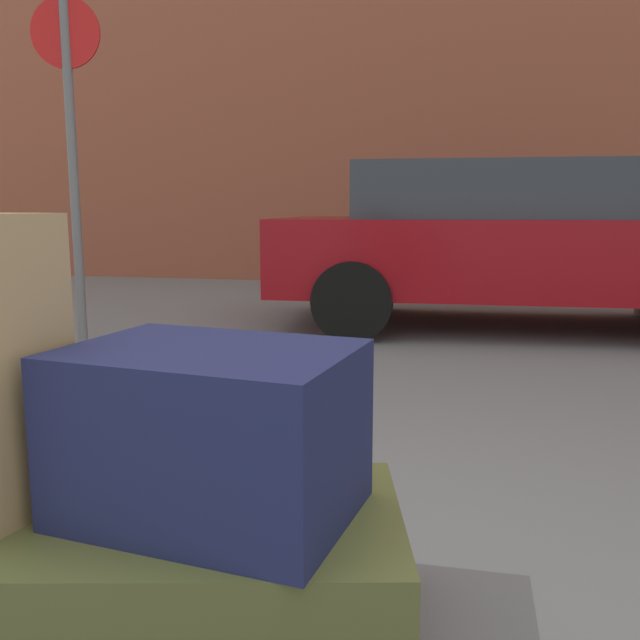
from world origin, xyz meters
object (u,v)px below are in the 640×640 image
suitcase_olive_stacked_top (215,574)px  duffel_bag_navy_topmost_pile (212,431)px  parked_car (519,241)px  no_parking_sign (71,137)px

suitcase_olive_stacked_top → duffel_bag_navy_topmost_pile: bearing=0.0°
duffel_bag_navy_topmost_pile → suitcase_olive_stacked_top: bearing=0.0°
suitcase_olive_stacked_top → duffel_bag_navy_topmost_pile: 0.25m
duffel_bag_navy_topmost_pile → parked_car: (0.82, 5.17, 0.06)m
suitcase_olive_stacked_top → no_parking_sign: bearing=111.7°
duffel_bag_navy_topmost_pile → parked_car: size_ratio=0.10×
duffel_bag_navy_topmost_pile → no_parking_sign: bearing=132.4°
duffel_bag_navy_topmost_pile → no_parking_sign: size_ratio=0.18×
suitcase_olive_stacked_top → no_parking_sign: (-2.46, 3.60, 1.11)m
no_parking_sign → duffel_bag_navy_topmost_pile: bearing=-55.7°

